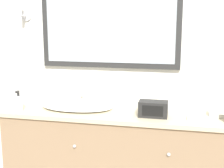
% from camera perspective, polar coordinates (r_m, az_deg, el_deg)
% --- Properties ---
extents(wall_back, '(8.00, 0.18, 2.55)m').
position_cam_1_polar(wall_back, '(2.62, 3.88, 6.26)').
color(wall_back, white).
rests_on(wall_back, ground_plane).
extents(vanity_counter, '(1.90, 0.57, 0.84)m').
position_cam_1_polar(vanity_counter, '(2.55, 2.67, -13.96)').
color(vanity_counter, '#937556').
rests_on(vanity_counter, ground_plane).
extents(sink_basin, '(0.56, 0.37, 0.18)m').
position_cam_1_polar(sink_basin, '(2.46, -6.39, -3.97)').
color(sink_basin, white).
rests_on(sink_basin, vanity_counter).
extents(soap_bottle, '(0.06, 0.06, 0.16)m').
position_cam_1_polar(soap_bottle, '(2.46, -16.68, -3.36)').
color(soap_bottle, white).
rests_on(soap_bottle, vanity_counter).
extents(appliance_box, '(0.20, 0.11, 0.11)m').
position_cam_1_polar(appliance_box, '(2.24, 7.54, -4.54)').
color(appliance_box, black).
rests_on(appliance_box, vanity_counter).
extents(hand_towel_near_sink, '(0.16, 0.10, 0.03)m').
position_cam_1_polar(hand_towel_near_sink, '(2.49, 9.25, -3.93)').
color(hand_towel_near_sink, '#A8B7C6').
rests_on(hand_towel_near_sink, vanity_counter).
extents(hand_towel_far_corner, '(0.15, 0.13, 0.03)m').
position_cam_1_polar(hand_towel_far_corner, '(2.37, 18.96, -5.20)').
color(hand_towel_far_corner, silver).
rests_on(hand_towel_far_corner, vanity_counter).
extents(metal_tray, '(0.15, 0.12, 0.01)m').
position_cam_1_polar(metal_tray, '(2.26, 15.43, -6.06)').
color(metal_tray, '#ADADB2').
rests_on(metal_tray, vanity_counter).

